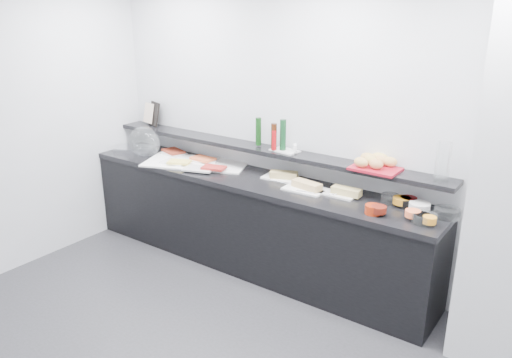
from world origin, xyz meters
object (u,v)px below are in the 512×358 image
Objects in this scene: framed_print at (154,114)px; carafe at (443,162)px; cloche_base at (136,149)px; sandwich_plate_mid at (303,190)px; bread_tray at (375,169)px; condiment_tray at (285,151)px.

carafe reaches higher than framed_print.
sandwich_plate_mid is at bearing -22.94° from cloche_base.
bread_tray is at bearing 15.55° from sandwich_plate_mid.
cloche_base is 1.55× the size of framed_print.
sandwich_plate_mid is (2.16, -0.05, -0.01)m from cloche_base.
cloche_base is 3.25m from carafe.
bread_tray is 1.27× the size of carafe.
cloche_base is 2.73m from bread_tray.
carafe is (1.07, 0.21, 0.39)m from sandwich_plate_mid.
sandwich_plate_mid is 0.64m from bread_tray.
cloche_base is at bearing -176.63° from bread_tray.
bread_tray is (2.64, -0.10, -0.12)m from framed_print.
bread_tray is (2.72, 0.13, 0.24)m from cloche_base.
cloche_base is at bearing 176.85° from sandwich_plate_mid.
condiment_tray is at bearing 20.27° from framed_print.
carafe reaches higher than sandwich_plate_mid.
cloche_base is 0.44m from framed_print.
sandwich_plate_mid is at bearing -168.84° from carafe.
sandwich_plate_mid is at bearing 14.48° from framed_print.
condiment_tray is (1.75, -0.06, -0.12)m from framed_print.
bread_tray reaches higher than condiment_tray.
cloche_base is at bearing -177.08° from carafe.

